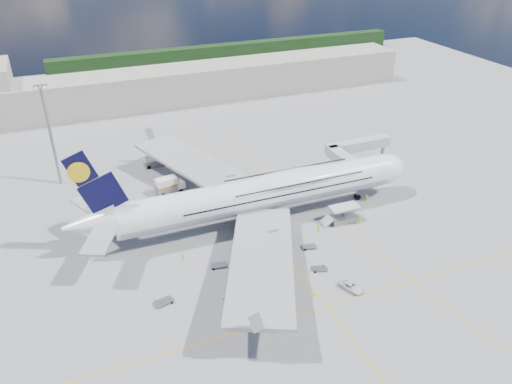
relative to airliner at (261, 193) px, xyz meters
name	(u,v)px	position (x,y,z in m)	size (l,w,h in m)	color
ground	(279,244)	(-0.26, -10.00, -6.87)	(300.00, 300.00, 0.00)	gray
taxi_line_main	(279,244)	(-0.26, -10.00, -6.86)	(0.25, 220.00, 0.01)	#DBA70B
taxi_line_cross	(326,306)	(-0.26, -30.00, -6.86)	(120.00, 0.25, 0.01)	#DBA70B
taxi_line_diag	(316,208)	(13.74, 0.00, -6.86)	(0.25, 100.00, 0.01)	#DBA70B
airliner	(261,193)	(0.00, 0.00, 0.00)	(77.26, 79.15, 23.71)	white
jet_bridge	(353,152)	(29.55, 10.94, -0.02)	(18.80, 12.10, 8.50)	#B7B7BC
cargo_loader	(343,216)	(16.56, -7.11, -5.62)	(8.53, 3.20, 3.67)	silver
light_mast	(51,135)	(-40.26, 35.00, 6.34)	(3.00, 0.70, 25.50)	gray
terminal	(169,86)	(-0.26, 85.00, -0.87)	(180.00, 16.00, 12.00)	#B2AD9E
tree_line	(232,53)	(39.74, 130.00, -2.87)	(160.00, 6.00, 8.00)	#193814
dolly_row_a	(218,265)	(-14.08, -12.34, -6.51)	(3.36, 2.11, 0.46)	gray
dolly_row_b	(243,250)	(-7.98, -9.48, -6.51)	(3.51, 2.63, 0.46)	gray
dolly_row_c	(242,300)	(-13.38, -23.28, -6.52)	(3.34, 2.25, 0.45)	gray
dolly_back	(164,302)	(-26.21, -18.58, -6.49)	(3.60, 2.41, 0.49)	gray
dolly_nose_far	(319,269)	(3.43, -20.57, -6.54)	(3.29, 2.59, 0.43)	gray
dolly_nose_near	(309,246)	(4.98, -13.42, -6.53)	(3.31, 2.28, 0.44)	gray
baggage_tug	(262,276)	(-7.87, -19.10, -6.01)	(3.32, 1.95, 1.95)	white
catering_truck_inner	(169,186)	(-15.93, 19.72, -4.92)	(7.22, 3.61, 4.13)	gray
catering_truck_outer	(155,160)	(-16.07, 35.89, -5.15)	(6.35, 2.79, 3.70)	gray
service_van	(351,286)	(6.09, -27.67, -6.23)	(2.11, 4.58, 1.27)	white
crew_nose	(366,198)	(26.29, -1.57, -5.96)	(0.66, 0.44, 1.82)	#C8E117
crew_loader	(359,221)	(19.15, -9.62, -6.02)	(0.82, 0.64, 1.69)	#CADD17
crew_wing	(183,256)	(-19.84, -7.47, -6.02)	(1.00, 0.41, 1.70)	#E0FA1A
crew_van	(319,228)	(9.64, -8.75, -6.10)	(0.75, 0.49, 1.53)	#B9F419
crew_tug	(314,295)	(-1.23, -27.29, -6.08)	(1.02, 0.58, 1.57)	#D8FE1A
cone_nose	(385,177)	(37.43, 6.85, -6.61)	(0.42, 0.42, 0.54)	orange
cone_wing_left_inner	(216,185)	(-4.48, 18.96, -6.60)	(0.44, 0.44, 0.56)	orange
cone_wing_left_outer	(183,167)	(-9.59, 31.63, -6.57)	(0.49, 0.49, 0.62)	orange
cone_wing_right_inner	(226,263)	(-12.56, -12.28, -6.57)	(0.48, 0.48, 0.61)	orange
cone_wing_right_outer	(224,298)	(-16.17, -21.63, -6.62)	(0.40, 0.40, 0.51)	orange
cone_tail	(141,267)	(-27.98, -7.26, -6.64)	(0.38, 0.38, 0.48)	orange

